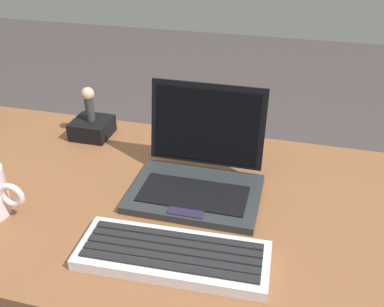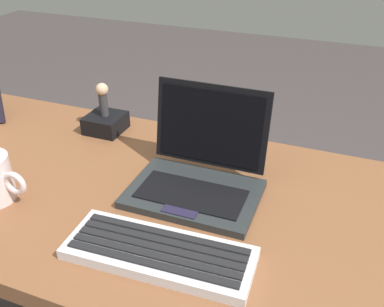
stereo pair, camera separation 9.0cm
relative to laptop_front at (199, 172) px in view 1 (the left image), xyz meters
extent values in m
cube|color=brown|center=(-0.05, -0.05, -0.06)|extent=(1.58, 0.65, 0.04)
cube|color=#262A2C|center=(0.00, -0.03, -0.03)|extent=(0.28, 0.19, 0.02)
cube|color=black|center=(0.00, -0.05, -0.02)|extent=(0.23, 0.11, 0.00)
cube|color=#221C36|center=(0.00, -0.11, -0.02)|extent=(0.07, 0.03, 0.00)
cube|color=black|center=(0.00, 0.08, 0.08)|extent=(0.26, 0.04, 0.18)
cube|color=black|center=(0.00, 0.07, 0.08)|extent=(0.23, 0.03, 0.16)
cube|color=silver|center=(0.00, 0.07, 0.06)|extent=(0.22, 0.00, 0.01)
cube|color=silver|center=(0.01, -0.22, -0.03)|extent=(0.34, 0.14, 0.02)
cube|color=black|center=(0.01, -0.26, -0.02)|extent=(0.31, 0.03, 0.00)
cube|color=black|center=(0.01, -0.24, -0.02)|extent=(0.31, 0.03, 0.00)
cube|color=black|center=(0.01, -0.22, -0.02)|extent=(0.31, 0.03, 0.00)
cube|color=black|center=(0.01, -0.20, -0.02)|extent=(0.31, 0.03, 0.00)
cube|color=black|center=(0.01, -0.18, -0.02)|extent=(0.31, 0.03, 0.00)
cube|color=black|center=(-0.34, 0.17, -0.02)|extent=(0.10, 0.10, 0.05)
cylinder|color=#313135|center=(-0.34, 0.17, 0.03)|extent=(0.02, 0.02, 0.06)
sphere|color=tan|center=(-0.34, 0.17, 0.08)|extent=(0.03, 0.03, 0.03)
torus|color=silver|center=(-0.33, -0.19, 0.01)|extent=(0.05, 0.01, 0.05)
camera|label=1|loc=(0.19, -0.76, 0.51)|focal=40.53mm
camera|label=2|loc=(0.27, -0.73, 0.51)|focal=40.53mm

